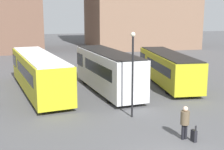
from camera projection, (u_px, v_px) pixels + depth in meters
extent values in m
cube|color=gold|center=(39.00, 73.00, 24.92)|extent=(4.50, 12.53, 2.69)
cube|color=black|center=(28.00, 60.00, 29.37)|extent=(2.92, 2.64, 1.02)
cube|color=black|center=(41.00, 71.00, 23.86)|extent=(3.82, 8.17, 0.81)
cube|color=white|center=(38.00, 55.00, 24.64)|extent=(4.26, 12.25, 0.08)
cylinder|color=black|center=(31.00, 77.00, 28.57)|extent=(2.57, 1.34, 0.96)
cylinder|color=black|center=(50.00, 98.00, 21.74)|extent=(2.57, 1.34, 0.96)
cube|color=silver|center=(108.00, 70.00, 25.17)|extent=(3.55, 10.23, 2.93)
cube|color=black|center=(92.00, 59.00, 28.85)|extent=(2.64, 2.11, 1.11)
cube|color=black|center=(112.00, 68.00, 24.27)|extent=(3.16, 6.65, 0.88)
cube|color=black|center=(108.00, 52.00, 24.87)|extent=(3.33, 10.01, 0.08)
cylinder|color=black|center=(96.00, 78.00, 28.26)|extent=(2.40, 1.23, 0.96)
cylinder|color=black|center=(123.00, 95.00, 22.58)|extent=(2.40, 1.23, 0.96)
cube|color=gold|center=(168.00, 68.00, 27.71)|extent=(3.55, 10.80, 2.43)
cube|color=black|center=(154.00, 57.00, 31.86)|extent=(2.71, 2.20, 0.92)
cube|color=black|center=(172.00, 66.00, 26.72)|extent=(3.19, 7.01, 0.73)
cube|color=black|center=(168.00, 54.00, 27.46)|extent=(3.33, 10.57, 0.08)
cylinder|color=black|center=(157.00, 72.00, 31.10)|extent=(2.47, 1.22, 0.98)
cylinder|color=black|center=(181.00, 87.00, 24.73)|extent=(2.47, 1.22, 0.98)
cylinder|color=black|center=(183.00, 132.00, 15.85)|extent=(0.18, 0.18, 0.80)
cylinder|color=black|center=(186.00, 131.00, 15.92)|extent=(0.18, 0.18, 0.80)
cylinder|color=brown|center=(185.00, 118.00, 15.74)|extent=(0.52, 0.52, 0.69)
sphere|color=beige|center=(185.00, 109.00, 15.64)|extent=(0.26, 0.26, 0.26)
cube|color=black|center=(194.00, 136.00, 15.60)|extent=(0.22, 0.35, 0.61)
cube|color=black|center=(196.00, 128.00, 15.41)|extent=(0.10, 0.04, 0.27)
cylinder|color=black|center=(132.00, 77.00, 18.81)|extent=(0.12, 0.12, 5.01)
sphere|color=beige|center=(133.00, 34.00, 18.29)|extent=(0.28, 0.28, 0.28)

